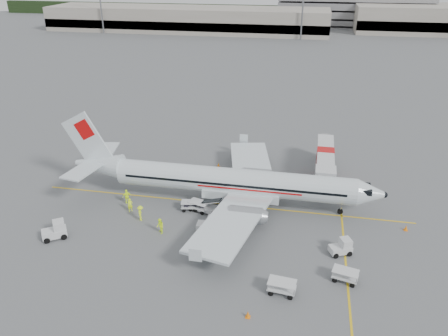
{
  "coord_description": "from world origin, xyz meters",
  "views": [
    {
      "loc": [
        9.01,
        -43.94,
        26.44
      ],
      "look_at": [
        0.0,
        2.0,
        3.8
      ],
      "focal_mm": 35.0,
      "sensor_mm": 36.0,
      "label": 1
    }
  ],
  "objects_px": {
    "belt_loader": "(207,202)",
    "tug_fore": "(341,247)",
    "jet_bridge": "(324,163)",
    "tug_mid": "(208,224)",
    "tug_aft": "(54,230)",
    "aircraft": "(234,165)"
  },
  "relations": [
    {
      "from": "tug_fore",
      "to": "tug_aft",
      "type": "xyz_separation_m",
      "value": [
        -29.1,
        -2.97,
        0.12
      ]
    },
    {
      "from": "tug_mid",
      "to": "tug_aft",
      "type": "xyz_separation_m",
      "value": [
        -15.37,
        -4.26,
        0.06
      ]
    },
    {
      "from": "belt_loader",
      "to": "tug_aft",
      "type": "xyz_separation_m",
      "value": [
        -14.42,
        -8.16,
        -0.29
      ]
    },
    {
      "from": "aircraft",
      "to": "tug_aft",
      "type": "xyz_separation_m",
      "value": [
        -17.07,
        -10.61,
        -4.09
      ]
    },
    {
      "from": "aircraft",
      "to": "jet_bridge",
      "type": "xyz_separation_m",
      "value": [
        10.55,
        9.38,
        -3.09
      ]
    },
    {
      "from": "jet_bridge",
      "to": "belt_loader",
      "type": "xyz_separation_m",
      "value": [
        -13.2,
        -11.83,
        -0.71
      ]
    },
    {
      "from": "tug_aft",
      "to": "jet_bridge",
      "type": "bearing_deg",
      "value": 1.23
    },
    {
      "from": "aircraft",
      "to": "tug_fore",
      "type": "bearing_deg",
      "value": -32.36
    },
    {
      "from": "jet_bridge",
      "to": "tug_aft",
      "type": "height_order",
      "value": "jet_bridge"
    },
    {
      "from": "belt_loader",
      "to": "tug_fore",
      "type": "relative_size",
      "value": 2.14
    },
    {
      "from": "jet_bridge",
      "to": "belt_loader",
      "type": "distance_m",
      "value": 17.74
    },
    {
      "from": "tug_fore",
      "to": "tug_aft",
      "type": "bearing_deg",
      "value": 161.62
    },
    {
      "from": "belt_loader",
      "to": "tug_fore",
      "type": "distance_m",
      "value": 15.57
    },
    {
      "from": "jet_bridge",
      "to": "tug_mid",
      "type": "distance_m",
      "value": 19.96
    },
    {
      "from": "tug_fore",
      "to": "tug_mid",
      "type": "height_order",
      "value": "tug_mid"
    },
    {
      "from": "jet_bridge",
      "to": "tug_mid",
      "type": "bearing_deg",
      "value": -127.22
    },
    {
      "from": "jet_bridge",
      "to": "tug_aft",
      "type": "bearing_deg",
      "value": -143.41
    },
    {
      "from": "jet_bridge",
      "to": "belt_loader",
      "type": "height_order",
      "value": "jet_bridge"
    },
    {
      "from": "aircraft",
      "to": "tug_mid",
      "type": "distance_m",
      "value": 7.77
    },
    {
      "from": "belt_loader",
      "to": "tug_fore",
      "type": "xyz_separation_m",
      "value": [
        14.68,
        -5.19,
        -0.41
      ]
    },
    {
      "from": "aircraft",
      "to": "tug_aft",
      "type": "distance_m",
      "value": 20.51
    },
    {
      "from": "jet_bridge",
      "to": "tug_fore",
      "type": "xyz_separation_m",
      "value": [
        1.48,
        -17.02,
        -1.12
      ]
    }
  ]
}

